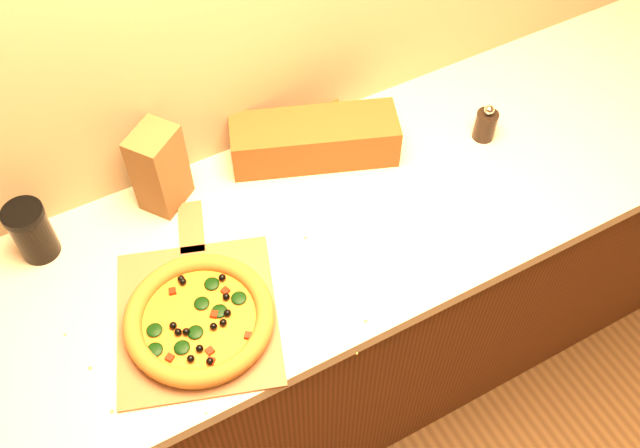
{
  "coord_description": "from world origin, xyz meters",
  "views": [
    {
      "loc": [
        -0.49,
        0.49,
        2.3
      ],
      "look_at": [
        -0.01,
        1.38,
        0.96
      ],
      "focal_mm": 40.0,
      "sensor_mm": 36.0,
      "label": 1
    }
  ],
  "objects_px": {
    "pizza": "(200,319)",
    "dark_jar": "(32,231)",
    "rolling_pin": "(289,130)",
    "pizza_peel": "(197,311)",
    "pepper_grinder": "(485,124)"
  },
  "relations": [
    {
      "from": "pizza",
      "to": "dark_jar",
      "type": "height_order",
      "value": "dark_jar"
    },
    {
      "from": "pizza",
      "to": "rolling_pin",
      "type": "height_order",
      "value": "pizza"
    },
    {
      "from": "pizza_peel",
      "to": "pizza",
      "type": "height_order",
      "value": "pizza"
    },
    {
      "from": "rolling_pin",
      "to": "dark_jar",
      "type": "xyz_separation_m",
      "value": [
        -0.69,
        -0.06,
        0.05
      ]
    },
    {
      "from": "pizza_peel",
      "to": "dark_jar",
      "type": "bearing_deg",
      "value": 147.09
    },
    {
      "from": "pizza_peel",
      "to": "pepper_grinder",
      "type": "distance_m",
      "value": 0.9
    },
    {
      "from": "pepper_grinder",
      "to": "pizza_peel",
      "type": "bearing_deg",
      "value": -171.06
    },
    {
      "from": "pizza_peel",
      "to": "pepper_grinder",
      "type": "xyz_separation_m",
      "value": [
        0.89,
        0.14,
        0.04
      ]
    },
    {
      "from": "pizza",
      "to": "pepper_grinder",
      "type": "xyz_separation_m",
      "value": [
        0.9,
        0.18,
        0.02
      ]
    },
    {
      "from": "pizza_peel",
      "to": "pizza",
      "type": "distance_m",
      "value": 0.04
    },
    {
      "from": "pepper_grinder",
      "to": "rolling_pin",
      "type": "relative_size",
      "value": 0.33
    },
    {
      "from": "pepper_grinder",
      "to": "rolling_pin",
      "type": "bearing_deg",
      "value": 151.35
    },
    {
      "from": "dark_jar",
      "to": "pizza_peel",
      "type": "bearing_deg",
      "value": -51.86
    },
    {
      "from": "rolling_pin",
      "to": "pepper_grinder",
      "type": "bearing_deg",
      "value": -28.65
    },
    {
      "from": "dark_jar",
      "to": "rolling_pin",
      "type": "bearing_deg",
      "value": 4.72
    }
  ]
}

